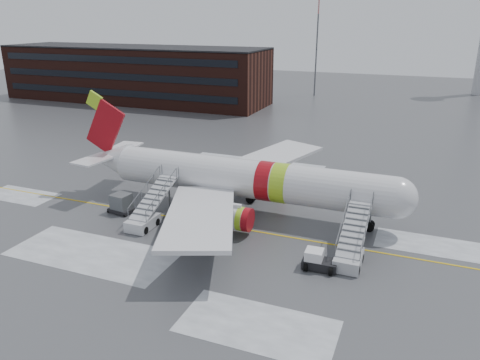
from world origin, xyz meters
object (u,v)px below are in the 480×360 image
at_px(airstair_aft, 147,214).
at_px(uld_container, 121,204).
at_px(airstair_fwd, 351,250).
at_px(pushback_tug, 318,261).
at_px(airliner, 239,178).

xyz_separation_m(airstair_aft, uld_container, (-4.01, 1.64, -0.16)).
relative_size(airstair_fwd, uld_container, 3.02).
bearing_deg(pushback_tug, airliner, 139.68).
bearing_deg(uld_container, pushback_tug, -10.00).
relative_size(airliner, airstair_aft, 4.55).
distance_m(airstair_aft, pushback_tug, 16.87).
xyz_separation_m(airliner, pushback_tug, (10.09, -8.56, -2.74)).
distance_m(airstair_fwd, airstair_aft, 18.90).
bearing_deg(airstair_fwd, uld_container, 175.92).
xyz_separation_m(airliner, airstair_fwd, (12.24, -6.54, -2.35)).
xyz_separation_m(airstair_fwd, uld_container, (-22.91, 1.64, -0.16)).
height_order(airstair_fwd, uld_container, airstair_fwd).
bearing_deg(airliner, airstair_fwd, -28.10).
xyz_separation_m(airstair_fwd, pushback_tug, (-2.16, -2.02, -0.39)).
bearing_deg(airstair_aft, pushback_tug, -6.89).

